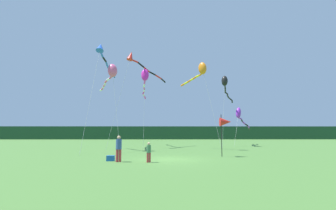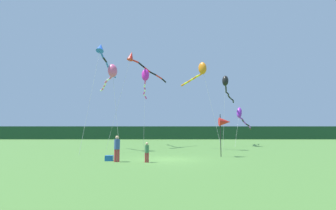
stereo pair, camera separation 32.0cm
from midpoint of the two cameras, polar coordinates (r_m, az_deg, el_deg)
ground_plane at (r=18.27m, az=0.49°, el=-12.41°), size 120.00×120.00×0.00m
distant_treeline at (r=63.16m, az=0.20°, el=-6.42°), size 108.00×2.46×3.23m
person_adult at (r=17.03m, az=-11.05°, el=-9.51°), size 0.38×0.38×1.72m
person_child at (r=16.50m, az=-4.26°, el=-10.55°), size 0.29×0.29×1.30m
cooler_box at (r=17.75m, az=-12.82°, el=-11.86°), size 0.53×0.35×0.37m
banner_flag_pole at (r=20.48m, az=13.41°, el=-3.88°), size 0.90×0.70×3.38m
kite_red at (r=32.13m, az=-6.77°, el=10.02°), size 6.59×7.88×11.97m
kite_blue at (r=29.01m, az=-14.41°, el=11.40°), size 0.90×11.40×11.55m
kite_magenta at (r=33.09m, az=-4.90°, el=6.09°), size 1.27×9.11×10.15m
kite_rainbow at (r=27.29m, az=-12.45°, el=7.33°), size 3.71×6.11×9.22m
kite_purple at (r=36.43m, az=16.74°, el=-2.26°), size 4.58×7.27×5.47m
kite_orange at (r=28.11m, az=8.02°, el=8.02°), size 3.92×4.42×9.73m
kite_black at (r=35.33m, az=13.56°, el=4.76°), size 3.75×8.30×9.64m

